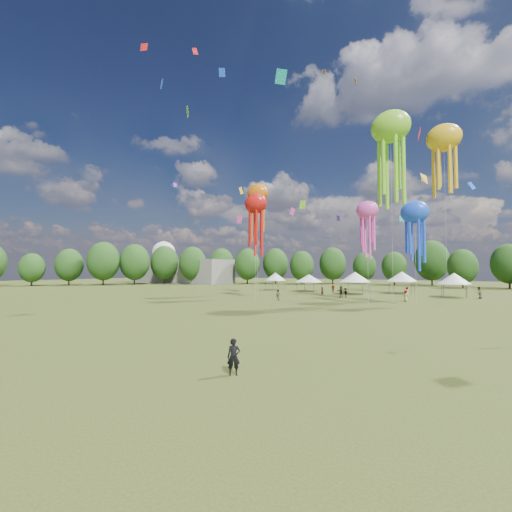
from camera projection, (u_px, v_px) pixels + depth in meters
The scene contains 10 objects.
ground at pixel (132, 347), 20.28m from camera, with size 300.00×300.00×0.00m, color #384416.
observer_main at pixel (234, 357), 14.84m from camera, with size 0.58×0.38×1.59m, color black.
spectator_near at pixel (278, 295), 51.06m from camera, with size 0.77×0.60×1.58m, color gray.
spectators_far at pixel (377, 292), 57.15m from camera, with size 25.78×13.36×1.88m.
festival_tents at pixel (357, 277), 67.13m from camera, with size 40.23×13.02×4.31m.
show_kites at pixel (370, 176), 52.85m from camera, with size 34.29×22.86×29.36m.
small_kites at pixel (345, 122), 57.39m from camera, with size 75.76×48.93×45.21m.
treeline at pixel (366, 261), 74.50m from camera, with size 201.57×95.24×13.43m.
hangar at pixel (181, 272), 120.30m from camera, with size 40.00×12.00×8.00m, color gray.
radome at pixel (164, 256), 134.45m from camera, with size 9.00×9.00×16.00m.
Camera 1 is at (17.63, -12.82, 4.62)m, focal length 23.69 mm.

